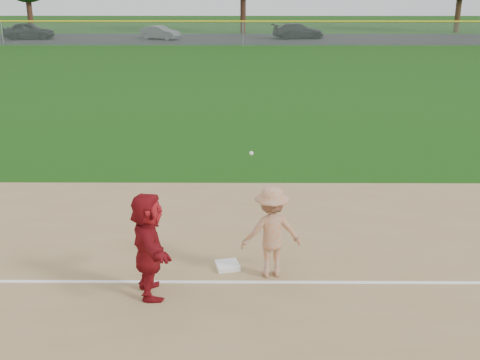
{
  "coord_description": "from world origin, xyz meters",
  "views": [
    {
      "loc": [
        0.08,
        -11.01,
        5.56
      ],
      "look_at": [
        0.0,
        1.5,
        1.3
      ],
      "focal_mm": 45.0,
      "sensor_mm": 36.0,
      "label": 1
    }
  ],
  "objects_px": {
    "car_right": "(298,31)",
    "car_mid": "(160,33)",
    "base_runner": "(148,245)",
    "car_left": "(29,31)",
    "first_base": "(227,266)"
  },
  "relations": [
    {
      "from": "base_runner",
      "to": "first_base",
      "type": "bearing_deg",
      "value": -68.41
    },
    {
      "from": "first_base",
      "to": "base_runner",
      "type": "distance_m",
      "value": 1.97
    },
    {
      "from": "base_runner",
      "to": "car_left",
      "type": "relative_size",
      "value": 0.44
    },
    {
      "from": "base_runner",
      "to": "car_mid",
      "type": "xyz_separation_m",
      "value": [
        -5.96,
        46.55,
        -0.39
      ]
    },
    {
      "from": "car_left",
      "to": "car_right",
      "type": "bearing_deg",
      "value": -93.73
    },
    {
      "from": "car_mid",
      "to": "car_left",
      "type": "bearing_deg",
      "value": 113.7
    },
    {
      "from": "car_right",
      "to": "car_mid",
      "type": "bearing_deg",
      "value": 83.36
    },
    {
      "from": "first_base",
      "to": "car_right",
      "type": "relative_size",
      "value": 0.09
    },
    {
      "from": "car_mid",
      "to": "base_runner",
      "type": "bearing_deg",
      "value": -147.98
    },
    {
      "from": "base_runner",
      "to": "car_mid",
      "type": "height_order",
      "value": "base_runner"
    },
    {
      "from": "base_runner",
      "to": "car_mid",
      "type": "bearing_deg",
      "value": -8.46
    },
    {
      "from": "car_mid",
      "to": "car_right",
      "type": "relative_size",
      "value": 0.78
    },
    {
      "from": "car_left",
      "to": "car_mid",
      "type": "xyz_separation_m",
      "value": [
        12.08,
        -0.22,
        -0.15
      ]
    },
    {
      "from": "car_left",
      "to": "base_runner",
      "type": "bearing_deg",
      "value": -164.17
    },
    {
      "from": "car_left",
      "to": "car_right",
      "type": "distance_m",
      "value": 24.79
    }
  ]
}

